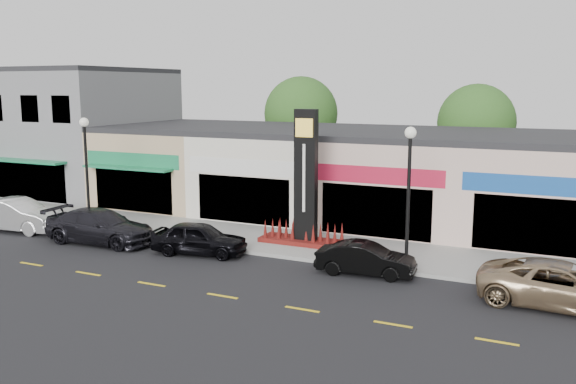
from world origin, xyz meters
name	(u,v)px	position (x,y,z in m)	size (l,w,h in m)	color
ground	(197,263)	(0.00, 0.00, 0.00)	(120.00, 120.00, 0.00)	black
sidewalk	(249,238)	(0.00, 4.35, 0.07)	(52.00, 4.30, 0.15)	gray
curb	(224,249)	(0.00, 2.10, 0.07)	(52.00, 0.20, 0.15)	gray
building_grey_2story	(68,130)	(-18.00, 11.48, 4.14)	(12.00, 10.95, 8.30)	slate
shop_beige	(184,163)	(-8.50, 11.46, 2.40)	(7.00, 10.85, 4.80)	tan
shop_cream	(284,169)	(-1.50, 11.47, 2.40)	(7.00, 10.01, 4.80)	beige
shop_pink_w	(403,176)	(5.50, 11.47, 2.40)	(7.00, 10.01, 4.80)	beige
shop_pink_e	(545,185)	(12.50, 11.47, 2.40)	(7.00, 10.01, 4.80)	beige
tree_rear_west	(301,114)	(-4.00, 19.50, 5.22)	(5.20, 5.20, 7.83)	#382619
tree_rear_mid	(476,123)	(8.00, 19.50, 4.88)	(4.80, 4.80, 7.29)	#382619
lamp_west_near	(86,162)	(-8.00, 2.50, 3.48)	(0.44, 0.44, 5.47)	black
lamp_east_near	(409,183)	(8.00, 2.50, 3.48)	(0.44, 0.44, 5.47)	black
pylon_sign	(306,197)	(3.00, 4.20, 2.27)	(4.20, 1.30, 6.00)	#56160E
car_white_van	(17,215)	(-11.24, 0.94, 0.81)	(4.90, 1.71, 1.61)	silver
car_dark_sedan	(100,226)	(-5.82, 0.86, 0.77)	(5.34, 2.17, 1.55)	black
car_black_sedan	(199,238)	(-0.66, 1.17, 0.70)	(4.12, 1.66, 1.40)	black
car_black_conv	(366,259)	(6.71, 1.41, 0.62)	(3.77, 1.31, 1.24)	black
car_gold_suv	(563,285)	(13.59, 0.79, 0.74)	(5.31, 2.45, 1.48)	tan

